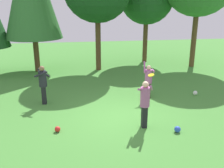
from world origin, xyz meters
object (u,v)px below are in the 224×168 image
ball_red (57,129)px  ball_white (195,93)px  person_catcher (145,100)px  ball_blue (177,129)px  person_bystander (43,82)px  person_thrower (148,79)px  frisbee (151,75)px

ball_red → ball_white: bearing=23.2°
person_catcher → ball_blue: person_catcher is taller
person_bystander → ball_red: 2.98m
ball_white → person_thrower: bearing=-178.7°
ball_red → ball_white: size_ratio=0.93×
person_bystander → frisbee: 4.71m
person_catcher → ball_white: (3.38, 2.89, -0.93)m
person_thrower → person_catcher: size_ratio=1.01×
person_thrower → ball_blue: bearing=11.7°
ball_red → ball_white: (6.49, 2.79, 0.01)m
person_catcher → frisbee: (0.81, 1.97, 0.35)m
frisbee → ball_blue: frisbee is taller
person_thrower → ball_red: 4.97m
ball_blue → person_thrower: bearing=91.6°
person_catcher → ball_white: bearing=-27.2°
frisbee → person_bystander: bearing=169.2°
ball_blue → person_catcher: bearing=151.9°
ball_red → person_thrower: bearing=33.9°
person_thrower → person_catcher: person_thrower is taller
person_bystander → frisbee: bearing=-0.0°
person_thrower → ball_blue: 3.50m
ball_white → frisbee: bearing=-160.3°
person_catcher → ball_blue: (1.06, -0.56, -0.93)m
person_bystander → ball_white: size_ratio=7.96×
frisbee → ball_red: (-3.92, -1.87, -1.29)m
frisbee → ball_blue: (0.25, -2.53, -1.28)m
person_catcher → person_bystander: (-3.81, 2.85, -0.01)m
person_thrower → person_catcher: bearing=-8.7°
person_bystander → ball_red: person_bystander is taller
person_catcher → ball_red: (-3.11, 0.10, -0.94)m
person_thrower → ball_white: person_thrower is taller
ball_blue → ball_white: bearing=56.1°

